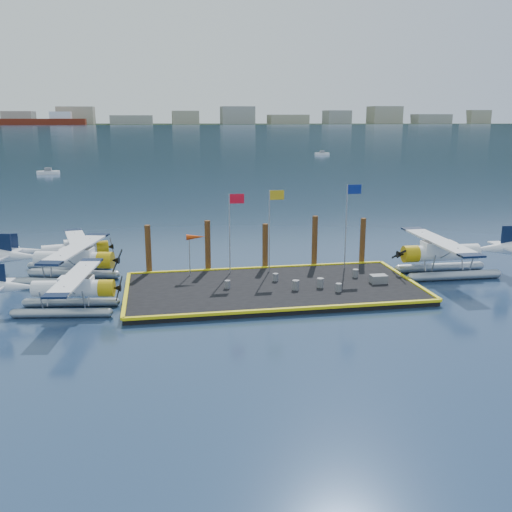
{
  "coord_description": "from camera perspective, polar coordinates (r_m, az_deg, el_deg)",
  "views": [
    {
      "loc": [
        -7.8,
        -37.28,
        11.89
      ],
      "look_at": [
        -0.83,
        2.0,
        2.11
      ],
      "focal_mm": 40.0,
      "sensor_mm": 36.0,
      "label": 1
    }
  ],
  "objects": [
    {
      "name": "drum_4",
      "position": [
        42.58,
        9.9,
        -1.7
      ],
      "size": [
        0.41,
        0.41,
        0.58
      ],
      "primitive_type": "cylinder",
      "color": "slate",
      "rests_on": "dock"
    },
    {
      "name": "flagpole_red",
      "position": [
        42.12,
        -2.39,
        3.51
      ],
      "size": [
        1.14,
        0.08,
        6.0
      ],
      "color": "#999AA1",
      "rests_on": "dock"
    },
    {
      "name": "drum_0",
      "position": [
        39.27,
        -2.87,
        -2.84
      ],
      "size": [
        0.39,
        0.39,
        0.55
      ],
      "primitive_type": "cylinder",
      "color": "slate",
      "rests_on": "dock"
    },
    {
      "name": "drum_1",
      "position": [
        38.86,
        8.26,
        -3.14
      ],
      "size": [
        0.4,
        0.4,
        0.57
      ],
      "primitive_type": "cylinder",
      "color": "slate",
      "rests_on": "dock"
    },
    {
      "name": "piling_1",
      "position": [
        43.96,
        -4.84,
        0.85
      ],
      "size": [
        0.44,
        0.44,
        4.2
      ],
      "primitive_type": "cylinder",
      "color": "#4A2915",
      "rests_on": "ground"
    },
    {
      "name": "drum_3",
      "position": [
        38.98,
        3.99,
        -2.91
      ],
      "size": [
        0.47,
        0.47,
        0.66
      ],
      "primitive_type": "cylinder",
      "color": "slate",
      "rests_on": "dock"
    },
    {
      "name": "dock_bumpers",
      "position": [
        39.76,
        1.69,
        -2.9
      ],
      "size": [
        20.25,
        10.25,
        0.18
      ],
      "primitive_type": null,
      "color": "yellow",
      "rests_on": "dock"
    },
    {
      "name": "far_backdrop",
      "position": [
        1792.01,
        -2.17,
        13.68
      ],
      "size": [
        3050.0,
        2050.0,
        810.0
      ],
      "color": "black",
      "rests_on": "ground"
    },
    {
      "name": "flagpole_blue",
      "position": [
        44.16,
        9.28,
        4.2
      ],
      "size": [
        1.14,
        0.08,
        6.5
      ],
      "color": "#999AA1",
      "rests_on": "dock"
    },
    {
      "name": "flagpole_yellow",
      "position": [
        42.6,
        1.61,
        3.79
      ],
      "size": [
        1.14,
        0.08,
        6.2
      ],
      "color": "#999AA1",
      "rests_on": "dock"
    },
    {
      "name": "piling_2",
      "position": [
        44.61,
        0.92,
        0.83
      ],
      "size": [
        0.44,
        0.44,
        3.8
      ],
      "primitive_type": "cylinder",
      "color": "#4A2915",
      "rests_on": "ground"
    },
    {
      "name": "seaplane_a",
      "position": [
        37.27,
        -18.02,
        -3.33
      ],
      "size": [
        8.06,
        8.87,
        3.13
      ],
      "rotation": [
        0.0,
        0.0,
        -1.72
      ],
      "color": "#9CA3AA",
      "rests_on": "ground"
    },
    {
      "name": "seaplane_b",
      "position": [
        43.77,
        -17.94,
        -0.56
      ],
      "size": [
        9.37,
        10.11,
        3.59
      ],
      "rotation": [
        0.0,
        0.0,
        -1.82
      ],
      "color": "#9CA3AA",
      "rests_on": "ground"
    },
    {
      "name": "seaplane_d",
      "position": [
        45.68,
        18.2,
        0.09
      ],
      "size": [
        9.54,
        10.51,
        3.75
      ],
      "rotation": [
        0.0,
        0.0,
        1.55
      ],
      "color": "#9CA3AA",
      "rests_on": "ground"
    },
    {
      "name": "drum_2",
      "position": [
        39.62,
        6.46,
        -2.68
      ],
      "size": [
        0.47,
        0.47,
        0.66
      ],
      "primitive_type": "cylinder",
      "color": "slate",
      "rests_on": "dock"
    },
    {
      "name": "dock",
      "position": [
        39.84,
        1.68,
        -3.3
      ],
      "size": [
        20.0,
        10.0,
        0.4
      ],
      "primitive_type": "cube",
      "color": "black",
      "rests_on": "ground"
    },
    {
      "name": "piling_0",
      "position": [
        43.82,
        -10.71,
        0.48
      ],
      "size": [
        0.44,
        0.44,
        4.0
      ],
      "primitive_type": "cylinder",
      "color": "#4A2915",
      "rests_on": "ground"
    },
    {
      "name": "piling_4",
      "position": [
        46.75,
        10.6,
        1.32
      ],
      "size": [
        0.44,
        0.44,
        4.0
      ],
      "primitive_type": "cylinder",
      "color": "#4A2915",
      "rests_on": "ground"
    },
    {
      "name": "seaplane_c",
      "position": [
        47.84,
        -17.8,
        0.42
      ],
      "size": [
        8.28,
        9.01,
        3.19
      ],
      "rotation": [
        0.0,
        0.0,
        -1.37
      ],
      "color": "#9CA3AA",
      "rests_on": "ground"
    },
    {
      "name": "piling_3",
      "position": [
        45.47,
        5.88,
        1.33
      ],
      "size": [
        0.44,
        0.44,
        4.3
      ],
      "primitive_type": "cylinder",
      "color": "#4A2915",
      "rests_on": "ground"
    },
    {
      "name": "drum_5",
      "position": [
        40.97,
        1.97,
        -2.13
      ],
      "size": [
        0.39,
        0.39,
        0.55
      ],
      "primitive_type": "cylinder",
      "color": "slate",
      "rests_on": "dock"
    },
    {
      "name": "ground",
      "position": [
        39.9,
        1.68,
        -3.57
      ],
      "size": [
        4000.0,
        4000.0,
        0.0
      ],
      "primitive_type": "plane",
      "color": "#172D46",
      "rests_on": "ground"
    },
    {
      "name": "crate",
      "position": [
        41.38,
        12.15,
        -2.26
      ],
      "size": [
        1.15,
        0.76,
        0.57
      ],
      "primitive_type": "cube",
      "color": "slate",
      "rests_on": "dock"
    },
    {
      "name": "windsock",
      "position": [
        42.08,
        -6.06,
        1.81
      ],
      "size": [
        1.4,
        0.44,
        3.12
      ],
      "color": "#999AA1",
      "rests_on": "dock"
    }
  ]
}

